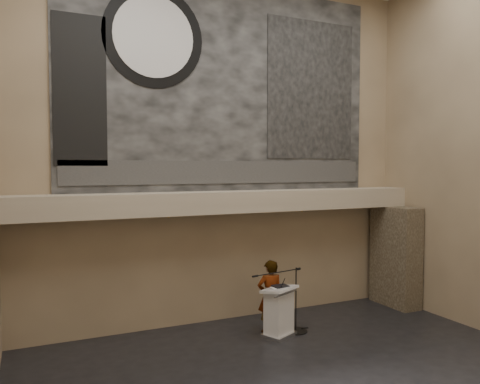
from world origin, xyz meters
name	(u,v)px	position (x,y,z in m)	size (l,w,h in m)	color
wall_back	(226,148)	(0.00, 4.00, 4.25)	(10.00, 0.02, 8.50)	#7A664D
soffit	(233,202)	(0.00, 3.60, 2.95)	(10.00, 0.80, 0.50)	#9F917B
sprinkler_left	(168,216)	(-1.60, 3.55, 2.67)	(0.04, 0.04, 0.06)	#B2893D
sprinkler_right	(302,210)	(1.90, 3.55, 2.67)	(0.04, 0.04, 0.06)	#B2893D
banner	(227,88)	(0.00, 3.97, 5.70)	(8.00, 0.05, 5.00)	black
banner_text_strip	(228,172)	(0.00, 3.93, 3.65)	(7.76, 0.02, 0.55)	#2E2E2E
banner_clock_rim	(154,37)	(-1.80, 3.93, 6.70)	(2.30, 2.30, 0.02)	black
banner_clock_face	(154,37)	(-1.80, 3.91, 6.70)	(1.84, 1.84, 0.02)	silver
banner_building_print	(311,90)	(2.40, 3.93, 5.80)	(2.60, 0.02, 3.60)	black
banner_brick_print	(80,90)	(-3.40, 3.93, 5.40)	(1.10, 0.02, 3.20)	black
stone_pier	(395,256)	(4.65, 3.15, 1.35)	(0.60, 1.40, 2.70)	#3E3426
lectern	(279,312)	(0.58, 2.38, 0.55)	(0.93, 0.82, 1.14)	silver
binder	(281,286)	(0.64, 2.41, 1.12)	(0.33, 0.27, 0.04)	black
papers	(277,288)	(0.51, 2.34, 1.10)	(0.22, 0.30, 0.01)	silver
speaker_person	(270,296)	(0.53, 2.71, 0.83)	(0.61, 0.40, 1.66)	beige
mic_stand	(294,322)	(1.04, 2.48, 0.22)	(1.48, 0.52, 1.48)	black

